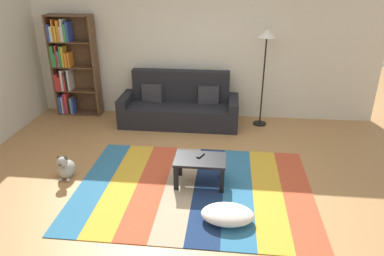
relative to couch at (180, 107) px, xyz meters
name	(u,v)px	position (x,y,z in m)	size (l,w,h in m)	color
ground_plane	(187,178)	(0.38, -2.02, -0.34)	(14.00, 14.00, 0.00)	#B27F4C
back_wall	(202,49)	(0.38, 0.53, 1.01)	(6.80, 0.10, 2.70)	silver
rug	(194,188)	(0.51, -2.28, -0.33)	(3.23, 2.36, 0.01)	teal
couch	(180,107)	(0.00, 0.00, 0.00)	(2.26, 0.80, 1.00)	black
bookshelf	(69,66)	(-2.26, 0.28, 0.68)	(0.90, 0.28, 2.00)	brown
coffee_table	(200,163)	(0.59, -2.15, -0.01)	(0.71, 0.46, 0.39)	black
pouf	(227,214)	(0.99, -2.95, -0.23)	(0.64, 0.43, 0.19)	white
dog	(66,168)	(-1.35, -2.20, -0.18)	(0.22, 0.35, 0.40)	#9E998E
standing_lamp	(266,46)	(1.57, 0.10, 1.18)	(0.32, 0.32, 1.82)	black
tv_remote	(201,155)	(0.59, -2.07, 0.08)	(0.04, 0.15, 0.02)	black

